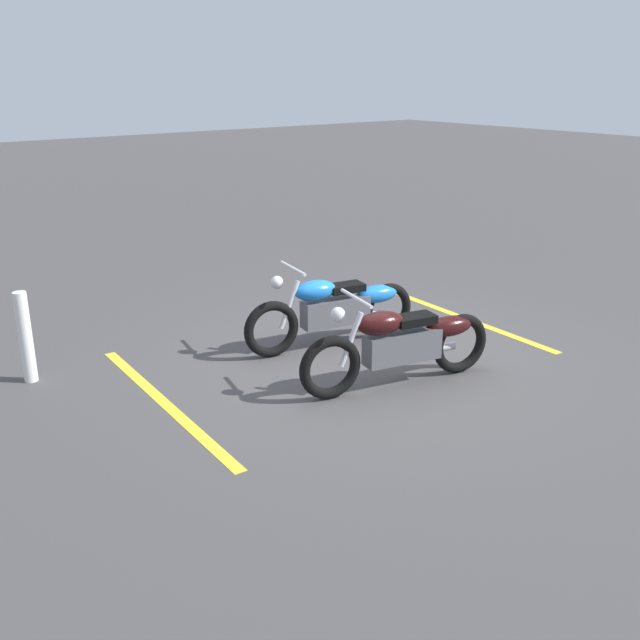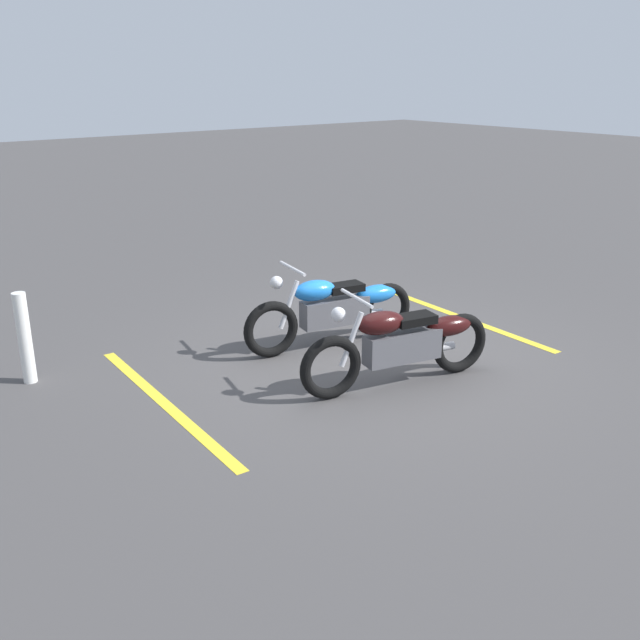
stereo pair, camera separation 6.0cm
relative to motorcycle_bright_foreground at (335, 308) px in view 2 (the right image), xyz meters
name	(u,v)px [view 2 (the right image)]	position (x,y,z in m)	size (l,w,h in m)	color
ground_plane	(375,359)	(-0.06, 0.65, -0.46)	(60.00, 60.00, 0.00)	#474444
motorcycle_bright_foreground	(335,308)	(0.00, 0.00, 0.00)	(2.21, 0.69, 1.04)	black
motorcycle_dark_foreground	(403,342)	(0.17, 1.31, 0.00)	(2.20, 0.73, 1.04)	black
bollard_post	(25,338)	(3.24, -1.16, 0.03)	(0.14, 0.14, 0.99)	white
parking_stripe_near	(459,316)	(-1.97, 0.24, -0.46)	(3.20, 0.12, 0.01)	yellow
parking_stripe_mid	(164,403)	(2.36, 0.20, -0.46)	(3.20, 0.12, 0.01)	yellow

